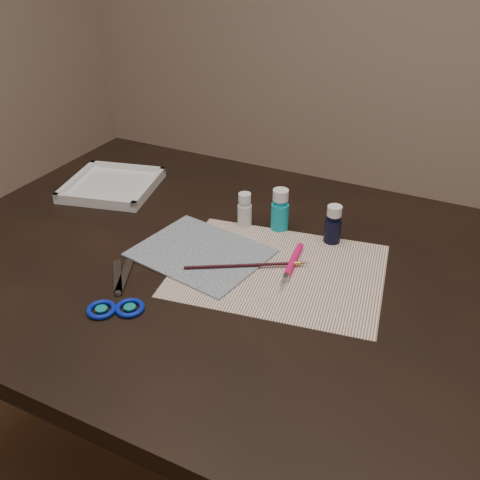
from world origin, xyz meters
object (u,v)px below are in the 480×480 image
at_px(paper, 279,270).
at_px(canvas, 201,253).
at_px(paint_bottle_white, 245,209).
at_px(paint_bottle_navy, 333,224).
at_px(paint_bottle_cyan, 280,210).
at_px(palette_tray, 112,185).
at_px(scissors, 115,287).

relative_size(paper, canvas, 1.58).
distance_m(paint_bottle_white, paint_bottle_navy, 0.20).
distance_m(canvas, paint_bottle_white, 0.16).
xyz_separation_m(paper, paint_bottle_cyan, (-0.06, 0.15, 0.05)).
height_order(paint_bottle_navy, palette_tray, paint_bottle_navy).
height_order(canvas, paint_bottle_navy, paint_bottle_navy).
bearing_deg(canvas, scissors, -115.19).
distance_m(paint_bottle_white, palette_tray, 0.38).
bearing_deg(paint_bottle_cyan, scissors, -118.49).
bearing_deg(canvas, paper, 5.99).
height_order(paper, scissors, scissors).
distance_m(scissors, palette_tray, 0.43).
bearing_deg(paint_bottle_white, scissors, -108.66).
bearing_deg(paper, paint_bottle_navy, 68.28).
height_order(paint_bottle_navy, scissors, paint_bottle_navy).
height_order(paper, paint_bottle_white, paint_bottle_white).
relative_size(paper, paint_bottle_cyan, 4.22).
distance_m(paint_bottle_cyan, scissors, 0.39).
bearing_deg(canvas, paint_bottle_cyan, 58.28).
xyz_separation_m(paint_bottle_cyan, paint_bottle_navy, (0.12, -0.00, -0.00)).
distance_m(canvas, palette_tray, 0.39).
xyz_separation_m(paint_bottle_white, scissors, (-0.11, -0.32, -0.03)).
bearing_deg(paint_bottle_navy, scissors, -132.03).
relative_size(paper, paint_bottle_navy, 4.72).
xyz_separation_m(canvas, scissors, (-0.08, -0.17, 0.00)).
bearing_deg(paint_bottle_cyan, canvas, -121.72).
xyz_separation_m(canvas, paint_bottle_navy, (0.22, 0.17, 0.04)).
relative_size(canvas, paint_bottle_navy, 2.98).
distance_m(paper, scissors, 0.31).
xyz_separation_m(paper, scissors, (-0.25, -0.19, 0.00)).
height_order(canvas, paint_bottle_cyan, paint_bottle_cyan).
relative_size(paint_bottle_cyan, palette_tray, 0.45).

